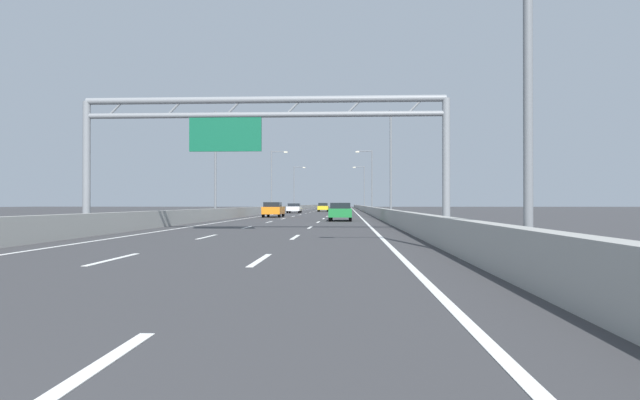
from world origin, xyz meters
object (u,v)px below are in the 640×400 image
(streetlamp_right_near, at_px, (517,13))
(streetlamp_left_distant, at_px, (295,185))
(streetlamp_left_mid, at_px, (218,158))
(streetlamp_right_mid, at_px, (388,157))
(orange_car, at_px, (273,209))
(streetlamp_left_far, at_px, (273,177))
(green_car, at_px, (340,212))
(yellow_car, at_px, (323,207))
(streetlamp_right_distant, at_px, (363,185))
(streetlamp_right_far, at_px, (370,177))
(sign_gantry, at_px, (259,128))
(white_car, at_px, (294,208))

(streetlamp_right_near, xyz_separation_m, streetlamp_left_distant, (-14.93, 108.58, 0.00))
(streetlamp_left_mid, distance_m, streetlamp_right_mid, 14.93)
(orange_car, bearing_deg, streetlamp_left_mid, -122.02)
(streetlamp_left_far, bearing_deg, streetlamp_left_mid, -90.00)
(green_car, bearing_deg, streetlamp_left_far, 104.77)
(streetlamp_left_distant, height_order, yellow_car, streetlamp_left_distant)
(streetlamp_right_mid, distance_m, orange_car, 13.48)
(streetlamp_left_far, distance_m, streetlamp_left_distant, 36.19)
(streetlamp_right_distant, height_order, yellow_car, streetlamp_right_distant)
(yellow_car, bearing_deg, streetlamp_left_far, -134.59)
(orange_car, distance_m, green_car, 13.28)
(streetlamp_right_mid, bearing_deg, green_car, -129.62)
(orange_car, bearing_deg, streetlamp_left_far, 97.75)
(streetlamp_left_mid, relative_size, green_car, 2.22)
(streetlamp_left_mid, distance_m, streetlamp_right_far, 39.15)
(streetlamp_left_far, xyz_separation_m, yellow_car, (7.41, 7.52, -4.65))
(streetlamp_right_near, height_order, streetlamp_left_mid, same)
(streetlamp_right_mid, xyz_separation_m, orange_car, (-10.89, 6.47, -4.62))
(streetlamp_left_far, bearing_deg, orange_car, -82.25)
(streetlamp_left_mid, height_order, streetlamp_left_far, same)
(streetlamp_left_mid, relative_size, streetlamp_right_far, 1.00)
(sign_gantry, height_order, streetlamp_left_distant, streetlamp_left_distant)
(streetlamp_right_distant, bearing_deg, white_car, -104.73)
(yellow_car, xyz_separation_m, green_car, (3.44, -48.64, -0.02))
(sign_gantry, bearing_deg, streetlamp_right_near, -60.66)
(streetlamp_right_distant, distance_m, green_car, 77.57)
(streetlamp_right_near, height_order, orange_car, streetlamp_right_near)
(streetlamp_left_far, distance_m, streetlamp_right_distant, 39.15)
(streetlamp_left_mid, xyz_separation_m, yellow_car, (7.41, 43.71, -4.65))
(yellow_car, bearing_deg, orange_car, -95.16)
(streetlamp_left_far, xyz_separation_m, white_car, (3.85, -5.96, -4.68))
(sign_gantry, height_order, white_car, sign_gantry)
(streetlamp_left_far, xyz_separation_m, streetlamp_left_distant, (0.00, 36.19, 0.00))
(streetlamp_left_far, relative_size, yellow_car, 2.16)
(streetlamp_right_near, distance_m, green_car, 31.87)
(sign_gantry, distance_m, streetlamp_right_near, 15.71)
(streetlamp_left_distant, height_order, streetlamp_right_distant, same)
(streetlamp_left_mid, relative_size, streetlamp_left_distant, 1.00)
(sign_gantry, distance_m, streetlamp_right_mid, 23.79)
(streetlamp_right_mid, bearing_deg, sign_gantry, -108.87)
(sign_gantry, xyz_separation_m, streetlamp_left_far, (-7.24, 58.70, 0.52))
(streetlamp_left_far, bearing_deg, streetlamp_right_distant, 67.58)
(streetlamp_left_far, xyz_separation_m, streetlamp_right_far, (14.93, 0.00, 0.00))
(green_car, bearing_deg, streetlamp_left_distant, 97.99)
(yellow_car, relative_size, white_car, 1.03)
(white_car, bearing_deg, yellow_car, 75.20)
(streetlamp_right_mid, bearing_deg, white_car, 110.13)
(streetlamp_left_distant, xyz_separation_m, streetlamp_right_distant, (14.93, 0.00, 0.00))
(streetlamp_right_far, bearing_deg, streetlamp_left_mid, -112.42)
(sign_gantry, distance_m, orange_car, 29.44)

